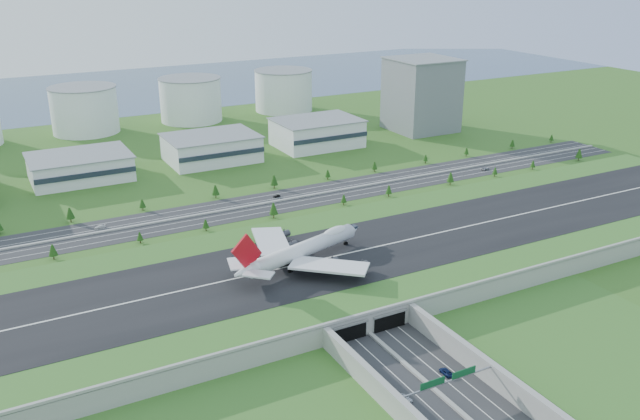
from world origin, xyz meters
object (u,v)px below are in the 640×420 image
car_0 (406,398)px  car_6 (485,169)px  office_tower (421,95)px  car_5 (277,196)px  car_7 (100,227)px  boeing_747 (302,250)px  car_2 (446,372)px

car_0 → car_6: (184.10, 175.17, -0.01)m
office_tower → car_5: 193.68m
office_tower → car_6: size_ratio=9.39×
car_0 → car_7: size_ratio=0.91×
boeing_747 → car_6: 195.70m
office_tower → boeing_747: bearing=-136.1°
car_6 → car_2: bearing=124.8°
office_tower → car_2: size_ratio=9.46×
boeing_747 → car_2: boeing_747 is taller
car_5 → car_0: bearing=-20.4°
car_0 → car_6: 254.12m
car_7 → boeing_747: bearing=32.2°
office_tower → car_6: office_tower is taller
office_tower → car_6: bearing=-103.9°
office_tower → car_0: (-210.98, -283.67, -26.56)m
car_2 → car_5: (23.39, 185.36, -0.12)m
car_0 → car_6: bearing=29.4°
car_2 → car_5: 186.83m
boeing_747 → car_7: size_ratio=13.18×
car_0 → car_7: car_0 is taller
car_5 → car_6: car_6 is taller
car_2 → car_7: (-75.16, 184.80, -0.04)m
boeing_747 → car_2: 85.87m
car_2 → car_5: car_2 is taller
boeing_747 → office_tower: bearing=26.8°
car_0 → car_2: (19.89, 5.18, -0.01)m
car_0 → car_7: (-55.26, 189.98, -0.05)m
boeing_747 → car_2: bearing=-99.5°
car_2 → car_6: bearing=-134.0°
boeing_747 → car_0: size_ratio=14.54×
car_5 → car_2: bearing=-14.8°
car_2 → car_7: 199.50m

